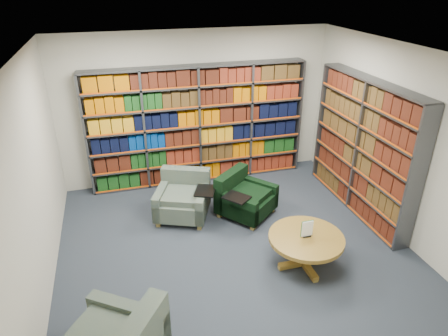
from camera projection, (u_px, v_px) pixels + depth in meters
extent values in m
cube|color=#1E2330|center=(235.00, 250.00, 5.87)|extent=(5.00, 5.00, 0.01)
cube|color=white|center=(238.00, 55.00, 4.63)|extent=(5.00, 5.00, 0.01)
cube|color=beige|center=(196.00, 107.00, 7.41)|extent=(5.00, 0.01, 2.80)
cube|color=beige|center=(333.00, 298.00, 3.09)|extent=(5.00, 0.01, 2.80)
cube|color=beige|center=(31.00, 189.00, 4.64)|extent=(0.01, 5.00, 2.80)
cube|color=beige|center=(399.00, 144.00, 5.86)|extent=(0.01, 5.00, 2.80)
cube|color=#47494F|center=(199.00, 126.00, 7.40)|extent=(4.00, 0.28, 2.20)
cube|color=silver|center=(197.00, 123.00, 7.51)|extent=(4.00, 0.02, 2.20)
cube|color=#D84C0A|center=(200.00, 128.00, 7.29)|extent=(4.00, 0.01, 2.20)
cube|color=#103B11|center=(200.00, 170.00, 7.81)|extent=(3.88, 0.21, 0.29)
cube|color=#3F160B|center=(199.00, 153.00, 7.65)|extent=(3.88, 0.21, 0.29)
cube|color=black|center=(199.00, 135.00, 7.48)|extent=(3.88, 0.21, 0.29)
cube|color=#BB8012|center=(198.00, 117.00, 7.32)|extent=(3.88, 0.21, 0.29)
cube|color=#A75800|center=(198.00, 97.00, 7.16)|extent=(3.88, 0.21, 0.29)
cube|color=#A75800|center=(197.00, 77.00, 7.00)|extent=(3.88, 0.21, 0.29)
cube|color=#47494F|center=(363.00, 148.00, 6.47)|extent=(0.28, 2.50, 2.20)
cube|color=silver|center=(370.00, 147.00, 6.50)|extent=(0.02, 2.50, 2.20)
cube|color=#D84C0A|center=(356.00, 149.00, 6.44)|extent=(0.02, 2.50, 2.20)
cube|color=#412C12|center=(354.00, 197.00, 6.88)|extent=(0.21, 2.38, 0.29)
cube|color=#3F160B|center=(358.00, 178.00, 6.71)|extent=(0.21, 2.38, 0.29)
cube|color=#3F160B|center=(361.00, 158.00, 6.55)|extent=(0.21, 2.38, 0.29)
cube|color=#412C12|center=(364.00, 138.00, 6.39)|extent=(0.21, 2.38, 0.29)
cube|color=#412C12|center=(368.00, 116.00, 6.23)|extent=(0.21, 2.38, 0.29)
cube|color=#3F160B|center=(372.00, 93.00, 6.06)|extent=(0.21, 2.38, 0.29)
cube|color=#081E33|center=(183.00, 204.00, 6.56)|extent=(1.06, 1.06, 0.29)
cube|color=#081E33|center=(186.00, 185.00, 6.76)|extent=(0.82, 0.48, 0.65)
cube|color=#081E33|center=(162.00, 199.00, 6.56)|extent=(0.43, 0.80, 0.43)
cube|color=#081E33|center=(203.00, 202.00, 6.49)|extent=(0.43, 0.80, 0.43)
cube|color=black|center=(205.00, 191.00, 6.34)|extent=(0.44, 0.48, 0.02)
cube|color=olive|center=(158.00, 224.00, 6.38)|extent=(0.08, 0.08, 0.09)
cube|color=olive|center=(200.00, 227.00, 6.31)|extent=(0.08, 0.08, 0.09)
cube|color=olive|center=(169.00, 202.00, 6.97)|extent=(0.08, 0.08, 0.09)
cube|color=olive|center=(206.00, 205.00, 6.90)|extent=(0.08, 0.08, 0.09)
cube|color=black|center=(246.00, 203.00, 6.62)|extent=(1.10, 1.10, 0.28)
cube|color=black|center=(231.00, 188.00, 6.70)|extent=(0.71, 0.63, 0.63)
cube|color=black|center=(236.00, 208.00, 6.34)|extent=(0.59, 0.68, 0.42)
cube|color=black|center=(257.00, 191.00, 6.83)|extent=(0.59, 0.68, 0.42)
cube|color=black|center=(237.00, 197.00, 6.19)|extent=(0.47, 0.48, 0.02)
cube|color=olive|center=(253.00, 227.00, 6.30)|extent=(0.09, 0.09, 0.09)
cube|color=olive|center=(272.00, 209.00, 6.77)|extent=(0.09, 0.09, 0.09)
cube|color=olive|center=(219.00, 215.00, 6.63)|extent=(0.09, 0.09, 0.09)
cube|color=olive|center=(240.00, 198.00, 7.10)|extent=(0.09, 0.09, 0.09)
cube|color=#081E33|center=(129.00, 321.00, 4.22)|extent=(0.83, 0.64, 0.49)
cube|color=olive|center=(102.00, 332.00, 4.46)|extent=(0.10, 0.10, 0.10)
cylinder|color=olive|center=(306.00, 238.00, 5.36)|extent=(1.02, 1.02, 0.06)
cylinder|color=olive|center=(305.00, 252.00, 5.46)|extent=(0.14, 0.14, 0.41)
cube|color=olive|center=(304.00, 262.00, 5.54)|extent=(0.73, 0.09, 0.07)
cube|color=olive|center=(304.00, 262.00, 5.54)|extent=(0.09, 0.73, 0.07)
cube|color=black|center=(306.00, 236.00, 5.34)|extent=(0.11, 0.06, 0.01)
cube|color=white|center=(307.00, 229.00, 5.29)|extent=(0.16, 0.01, 0.23)
cube|color=#145926|center=(307.00, 228.00, 5.30)|extent=(0.18, 0.00, 0.24)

